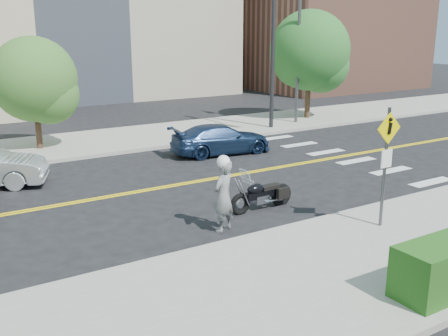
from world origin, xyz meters
name	(u,v)px	position (x,y,z in m)	size (l,w,h in m)	color
ground_plane	(130,193)	(0.00, 0.00, 0.00)	(120.00, 120.00, 0.00)	black
sidewalk_near	(277,290)	(0.00, -7.50, 0.07)	(60.00, 5.00, 0.15)	#9E9B91
sidewalk_far	(63,146)	(0.00, 7.50, 0.07)	(60.00, 5.00, 0.15)	#9E9B91
building_right	(324,15)	(26.00, 20.00, 6.00)	(14.00, 12.00, 12.00)	#8C5947
lamp_post	(298,44)	(12.00, 6.50, 4.15)	(0.16, 0.16, 8.00)	#4C4C51
traffic_light	(285,34)	(10.00, 5.08, 4.67)	(0.28, 4.50, 7.00)	black
pedestrian_sign	(386,156)	(4.20, -6.31, 1.96)	(0.78, 0.08, 3.00)	#4C4C51
motorcyclist	(223,194)	(0.84, -4.20, 0.98)	(0.80, 0.69, 1.98)	#AAABAF
motorcycle	(262,188)	(2.63, -3.37, 0.62)	(2.05, 0.62, 1.25)	black
parked_car_blue	(221,139)	(5.20, 3.01, 0.60)	(1.68, 4.14, 1.20)	navy
tree_far_a	(34,80)	(-0.99, 7.30, 2.97)	(3.43, 3.43, 4.69)	#382619
tree_far_b	(310,50)	(13.44, 7.27, 3.79)	(4.30, 4.30, 5.95)	#382619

